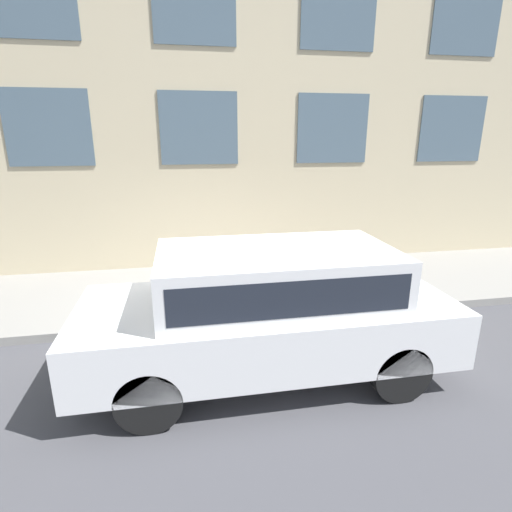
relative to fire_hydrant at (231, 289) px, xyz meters
name	(u,v)px	position (x,y,z in m)	size (l,w,h in m)	color
ground_plane	(216,329)	(-0.45, 0.31, -0.49)	(80.00, 80.00, 0.00)	#47474C
sidewalk	(209,291)	(1.05, 0.31, -0.42)	(3.00, 60.00, 0.14)	gray
building_facade	(197,96)	(2.70, 0.31, 3.29)	(0.33, 40.00, 7.56)	#C6B793
fire_hydrant	(231,289)	(0.00, 0.00, 0.00)	(0.33, 0.44, 0.69)	red
person	(281,263)	(0.12, -0.89, 0.39)	(0.30, 0.20, 1.22)	#232328
parked_truck_white_near	(271,305)	(-1.82, -0.29, 0.48)	(1.82, 4.60, 1.69)	black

